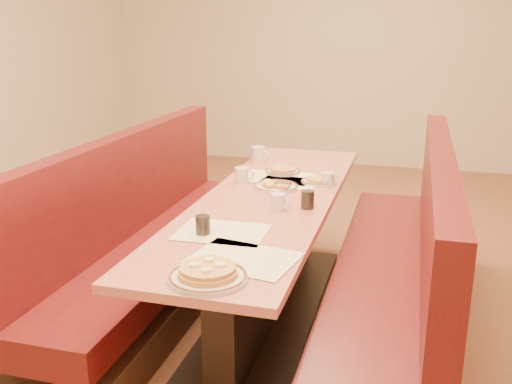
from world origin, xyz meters
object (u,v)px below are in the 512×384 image
(eggs_plate, at_px, (275,186))
(soda_tumbler_near, at_px, (203,225))
(diner_table, at_px, (268,259))
(coffee_mug_b, at_px, (242,174))
(coffee_mug_c, at_px, (329,179))
(booth_right, at_px, (400,276))
(coffee_mug_a, at_px, (278,201))
(pancake_plate, at_px, (208,274))
(soda_tumbler_mid, at_px, (308,200))
(coffee_mug_d, at_px, (258,154))
(booth_left, at_px, (151,248))

(eggs_plate, height_order, soda_tumbler_near, soda_tumbler_near)
(diner_table, relative_size, coffee_mug_b, 21.42)
(coffee_mug_b, bearing_deg, coffee_mug_c, -6.38)
(booth_right, height_order, coffee_mug_a, booth_right)
(coffee_mug_a, bearing_deg, soda_tumbler_near, -101.56)
(eggs_plate, bearing_deg, pancake_plate, -87.57)
(booth_right, xyz_separation_m, coffee_mug_b, (-0.96, 0.25, 0.43))
(coffee_mug_a, height_order, coffee_mug_c, coffee_mug_a)
(coffee_mug_a, bearing_deg, pancake_plate, -76.50)
(coffee_mug_c, distance_m, soda_tumbler_mid, 0.46)
(diner_table, height_order, coffee_mug_d, coffee_mug_d)
(booth_left, height_order, soda_tumbler_mid, booth_left)
(coffee_mug_a, distance_m, coffee_mug_b, 0.57)
(booth_left, relative_size, eggs_plate, 9.58)
(diner_table, relative_size, booth_right, 1.00)
(booth_right, relative_size, pancake_plate, 8.37)
(soda_tumbler_near, bearing_deg, coffee_mug_b, 95.73)
(coffee_mug_c, xyz_separation_m, coffee_mug_d, (-0.56, 0.47, 0.01))
(booth_right, distance_m, coffee_mug_d, 1.35)
(coffee_mug_c, distance_m, coffee_mug_d, 0.73)
(diner_table, relative_size, coffee_mug_a, 22.43)
(booth_right, height_order, coffee_mug_c, booth_right)
(coffee_mug_a, relative_size, soda_tumbler_near, 1.23)
(coffee_mug_b, bearing_deg, diner_table, -60.73)
(diner_table, bearing_deg, booth_right, 0.00)
(coffee_mug_b, height_order, coffee_mug_d, coffee_mug_d)
(coffee_mug_a, height_order, soda_tumbler_mid, soda_tumbler_mid)
(coffee_mug_d, relative_size, soda_tumbler_mid, 1.41)
(coffee_mug_c, bearing_deg, soda_tumbler_mid, -99.32)
(pancake_plate, relative_size, soda_tumbler_near, 3.31)
(coffee_mug_c, bearing_deg, coffee_mug_a, -113.19)
(diner_table, distance_m, pancake_plate, 1.17)
(eggs_plate, relative_size, coffee_mug_a, 2.34)
(pancake_plate, relative_size, soda_tumbler_mid, 3.17)
(eggs_plate, height_order, coffee_mug_d, coffee_mug_d)
(diner_table, height_order, coffee_mug_a, coffee_mug_a)
(soda_tumbler_near, bearing_deg, coffee_mug_c, 66.52)
(diner_table, bearing_deg, eggs_plate, 91.66)
(pancake_plate, bearing_deg, booth_right, 58.15)
(pancake_plate, bearing_deg, coffee_mug_b, 101.63)
(eggs_plate, relative_size, coffee_mug_b, 2.24)
(pancake_plate, xyz_separation_m, coffee_mug_b, (-0.28, 1.35, 0.02))
(booth_left, distance_m, eggs_plate, 0.85)
(booth_left, xyz_separation_m, booth_right, (1.46, 0.00, 0.00))
(diner_table, xyz_separation_m, pancake_plate, (0.05, -1.10, 0.40))
(soda_tumbler_mid, bearing_deg, booth_right, 17.00)
(soda_tumbler_mid, bearing_deg, diner_table, 148.54)
(coffee_mug_d, bearing_deg, booth_left, -98.45)
(soda_tumbler_near, bearing_deg, soda_tumbler_mid, 53.10)
(coffee_mug_c, height_order, soda_tumbler_near, soda_tumbler_near)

